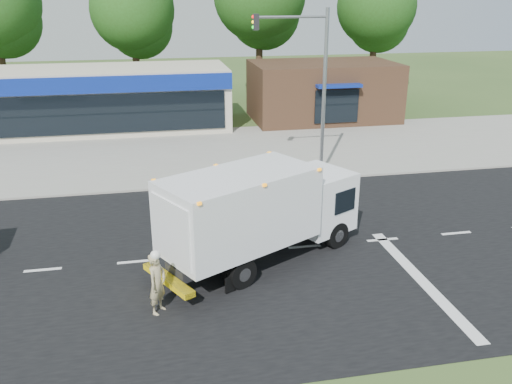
# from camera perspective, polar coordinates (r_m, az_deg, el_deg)

# --- Properties ---
(ground) EXTENTS (120.00, 120.00, 0.00)m
(ground) POSITION_cam_1_polar(r_m,az_deg,el_deg) (19.75, 5.13, -5.79)
(ground) COLOR #385123
(ground) RESTS_ON ground
(road_asphalt) EXTENTS (60.00, 14.00, 0.02)m
(road_asphalt) POSITION_cam_1_polar(r_m,az_deg,el_deg) (19.74, 5.13, -5.77)
(road_asphalt) COLOR black
(road_asphalt) RESTS_ON ground
(sidewalk) EXTENTS (60.00, 2.40, 0.12)m
(sidewalk) POSITION_cam_1_polar(r_m,az_deg,el_deg) (27.10, 0.37, 1.85)
(sidewalk) COLOR gray
(sidewalk) RESTS_ON ground
(parking_apron) EXTENTS (60.00, 9.00, 0.02)m
(parking_apron) POSITION_cam_1_polar(r_m,az_deg,el_deg) (32.57, -1.67, 4.95)
(parking_apron) COLOR gray
(parking_apron) RESTS_ON ground
(lane_markings) EXTENTS (55.20, 7.00, 0.01)m
(lane_markings) POSITION_cam_1_polar(r_m,az_deg,el_deg) (19.01, 10.21, -7.09)
(lane_markings) COLOR silver
(lane_markings) RESTS_ON road_asphalt
(ems_box_truck) EXTENTS (7.70, 5.62, 3.33)m
(ems_box_truck) POSITION_cam_1_polar(r_m,az_deg,el_deg) (17.91, 0.31, -1.80)
(ems_box_truck) COLOR black
(ems_box_truck) RESTS_ON ground
(emergency_worker) EXTENTS (0.74, 0.81, 1.96)m
(emergency_worker) POSITION_cam_1_polar(r_m,az_deg,el_deg) (15.75, -10.36, -9.35)
(emergency_worker) COLOR tan
(emergency_worker) RESTS_ON ground
(retail_strip_mall) EXTENTS (18.00, 6.20, 4.00)m
(retail_strip_mall) POSITION_cam_1_polar(r_m,az_deg,el_deg) (37.70, -17.08, 9.33)
(retail_strip_mall) COLOR #BEB69E
(retail_strip_mall) RESTS_ON ground
(brown_storefront) EXTENTS (10.00, 6.70, 4.00)m
(brown_storefront) POSITION_cam_1_polar(r_m,az_deg,el_deg) (39.46, 7.05, 10.51)
(brown_storefront) COLOR #382316
(brown_storefront) RESTS_ON ground
(traffic_signal_pole) EXTENTS (3.51, 0.25, 8.00)m
(traffic_signal_pole) POSITION_cam_1_polar(r_m,az_deg,el_deg) (25.96, 5.87, 11.97)
(traffic_signal_pole) COLOR gray
(traffic_signal_pole) RESTS_ON ground
(background_trees) EXTENTS (36.77, 7.39, 12.10)m
(background_trees) POSITION_cam_1_polar(r_m,az_deg,el_deg) (45.35, -6.03, 18.66)
(background_trees) COLOR #332114
(background_trees) RESTS_ON ground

